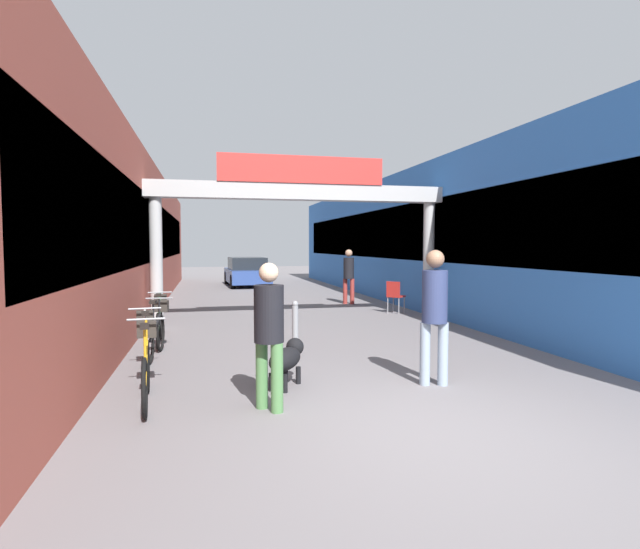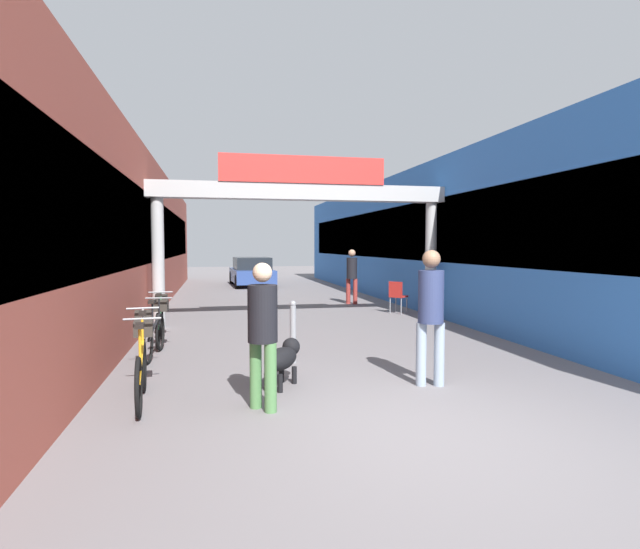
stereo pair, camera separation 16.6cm
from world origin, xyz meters
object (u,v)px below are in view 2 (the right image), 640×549
(bicycle_black_third, at_px, (156,330))
(parked_car_blue, at_px, (252,272))
(bicycle_green_farthest, at_px, (160,320))
(pedestrian_companion, at_px, (431,308))
(bicycle_orange_nearest, at_px, (142,365))
(bicycle_silver_second, at_px, (143,347))
(cafe_chair_red_nearer, at_px, (397,294))
(pedestrian_carrying_crate, at_px, (352,273))
(bollard_post_metal, at_px, (293,331))
(pedestrian_with_dog, at_px, (263,326))
(dog_on_leash, at_px, (283,358))

(bicycle_black_third, relative_size, parked_car_blue, 0.41)
(parked_car_blue, bearing_deg, bicycle_green_farthest, -101.47)
(pedestrian_companion, relative_size, parked_car_blue, 0.45)
(bicycle_orange_nearest, distance_m, bicycle_silver_second, 1.13)
(bicycle_black_third, relative_size, cafe_chair_red_nearer, 1.90)
(bicycle_orange_nearest, xyz_separation_m, bicycle_green_farthest, (-0.17, 3.72, 0.00))
(cafe_chair_red_nearer, bearing_deg, bicycle_black_third, -145.07)
(pedestrian_carrying_crate, bearing_deg, cafe_chair_red_nearer, -75.52)
(bicycle_orange_nearest, height_order, bollard_post_metal, bollard_post_metal)
(cafe_chair_red_nearer, bearing_deg, bicycle_orange_nearest, -130.90)
(pedestrian_companion, xyz_separation_m, parked_car_blue, (-1.16, 17.22, -0.41))
(pedestrian_with_dog, relative_size, bicycle_silver_second, 1.01)
(pedestrian_companion, xyz_separation_m, bollard_post_metal, (-1.60, 1.68, -0.55))
(cafe_chair_red_nearer, bearing_deg, pedestrian_carrying_crate, 104.48)
(dog_on_leash, relative_size, bollard_post_metal, 0.84)
(bicycle_black_third, bearing_deg, dog_on_leash, -50.39)
(pedestrian_carrying_crate, height_order, bicycle_green_farthest, pedestrian_carrying_crate)
(bicycle_green_farthest, height_order, bollard_post_metal, bollard_post_metal)
(pedestrian_carrying_crate, relative_size, bicycle_green_farthest, 1.04)
(pedestrian_with_dog, height_order, cafe_chair_red_nearer, pedestrian_with_dog)
(parked_car_blue, bearing_deg, pedestrian_carrying_crate, -71.70)
(dog_on_leash, height_order, bicycle_black_third, bicycle_black_third)
(pedestrian_carrying_crate, height_order, cafe_chair_red_nearer, pedestrian_carrying_crate)
(pedestrian_carrying_crate, relative_size, cafe_chair_red_nearer, 1.97)
(pedestrian_with_dog, bearing_deg, bollard_post_metal, 72.70)
(bicycle_black_third, bearing_deg, pedestrian_carrying_crate, 51.12)
(bicycle_black_third, bearing_deg, pedestrian_with_dog, -64.41)
(bollard_post_metal, bearing_deg, dog_on_leash, -104.61)
(bicycle_orange_nearest, distance_m, bollard_post_metal, 2.62)
(pedestrian_with_dog, distance_m, bicycle_green_farthest, 4.67)
(pedestrian_companion, xyz_separation_m, bicycle_silver_second, (-3.83, 1.24, -0.62))
(bicycle_black_third, bearing_deg, parked_car_blue, 79.60)
(bollard_post_metal, height_order, cafe_chair_red_nearer, bollard_post_metal)
(pedestrian_with_dog, bearing_deg, parked_car_blue, 86.35)
(bicycle_orange_nearest, height_order, bicycle_silver_second, same)
(dog_on_leash, xyz_separation_m, bicycle_green_farthest, (-1.94, 3.44, 0.05))
(pedestrian_carrying_crate, height_order, bicycle_black_third, pedestrian_carrying_crate)
(bicycle_black_third, distance_m, cafe_chair_red_nearer, 7.24)
(pedestrian_carrying_crate, relative_size, bicycle_orange_nearest, 1.04)
(dog_on_leash, relative_size, bicycle_green_farthest, 0.50)
(pedestrian_with_dog, bearing_deg, pedestrian_carrying_crate, 68.94)
(pedestrian_with_dog, xyz_separation_m, pedestrian_carrying_crate, (3.77, 9.78, 0.04))
(bicycle_green_farthest, relative_size, parked_car_blue, 0.41)
(pedestrian_companion, relative_size, bollard_post_metal, 1.82)
(bicycle_green_farthest, bearing_deg, pedestrian_carrying_crate, 45.37)
(dog_on_leash, bearing_deg, cafe_chair_red_nearer, 57.83)
(dog_on_leash, bearing_deg, pedestrian_companion, -11.51)
(pedestrian_with_dog, bearing_deg, bicycle_orange_nearest, 155.35)
(bicycle_green_farthest, bearing_deg, bollard_post_metal, -43.43)
(pedestrian_companion, xyz_separation_m, pedestrian_carrying_crate, (1.47, 9.25, -0.05))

